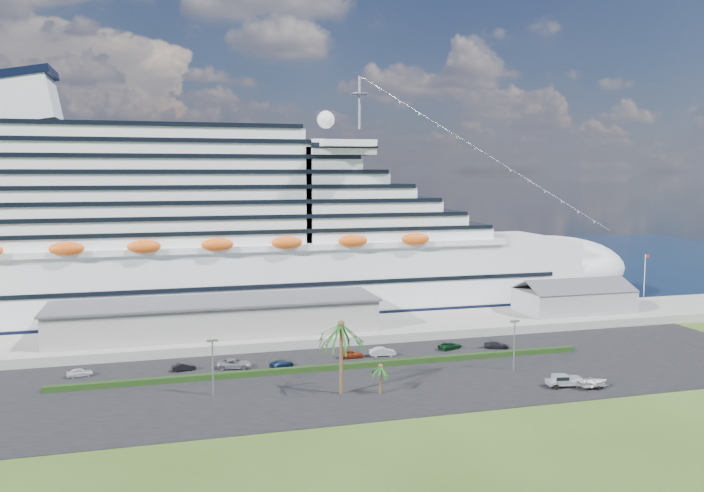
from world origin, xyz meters
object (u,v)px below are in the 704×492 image
object	(u,v)px
pickup_truck	(564,380)
boat_trailer	(594,382)
parked_car_3	(281,363)
cruise_ship	(223,242)

from	to	relation	value
pickup_truck	boat_trailer	world-z (taller)	pickup_truck
parked_car_3	pickup_truck	world-z (taller)	pickup_truck
pickup_truck	boat_trailer	bearing A→B (deg)	-26.85
boat_trailer	parked_car_3	bearing A→B (deg)	151.23
cruise_ship	parked_car_3	distance (m)	47.33
cruise_ship	pickup_truck	bearing A→B (deg)	-55.96
cruise_ship	parked_car_3	bearing A→B (deg)	-83.01
cruise_ship	parked_car_3	xyz separation A→B (m)	(5.42, -44.23, -15.96)
cruise_ship	boat_trailer	distance (m)	84.64
cruise_ship	pickup_truck	size ratio (longest dim) A/B	34.21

